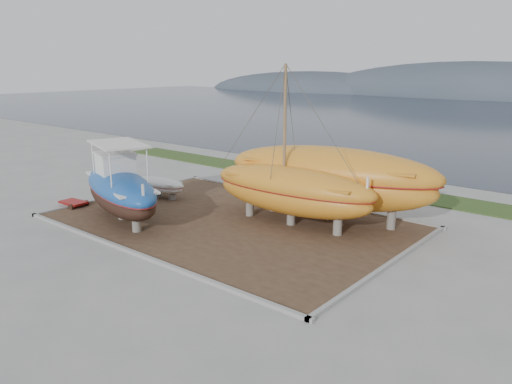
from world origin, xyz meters
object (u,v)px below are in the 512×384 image
Objects in this scene: orange_sailboat at (292,147)px; blue_caique at (120,181)px; orange_bare_hull at (330,185)px; white_dinghy at (158,187)px; red_trailer at (74,204)px.

blue_caique is at bearing -149.74° from orange_sailboat.
orange_bare_hull is at bearing 58.39° from blue_caique.
blue_caique is at bearing -72.13° from white_dinghy.
orange_bare_hull is at bearing 5.62° from white_dinghy.
orange_sailboat is 13.67m from red_trailer.
orange_sailboat is at bearing 19.14° from red_trailer.
orange_bare_hull is at bearing 24.57° from red_trailer.
red_trailer is at bearing -124.55° from white_dinghy.
orange_sailboat is (9.75, 0.78, 3.47)m from white_dinghy.
white_dinghy is at bearing -176.07° from orange_bare_hull.
blue_caique is 9.33m from orange_sailboat.
blue_caique is 4.97m from white_dinghy.
red_trailer is (-12.97, -7.35, -1.80)m from orange_bare_hull.
red_trailer is at bearing -159.01° from orange_sailboat.
orange_sailboat reaches higher than white_dinghy.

